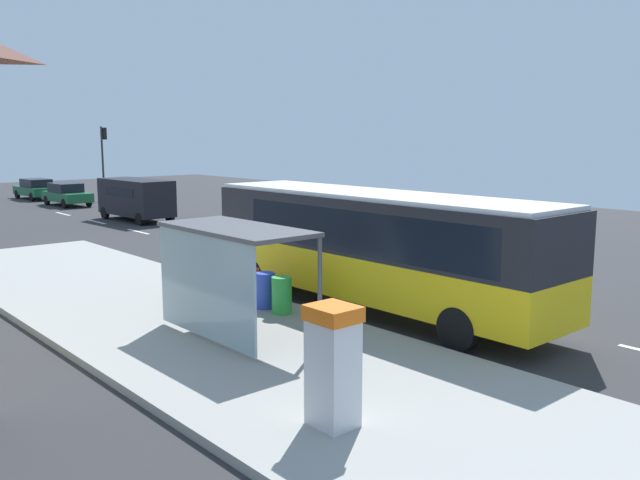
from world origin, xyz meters
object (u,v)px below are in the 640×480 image
at_px(recycling_bin_blue, 265,290).
at_px(bus_shelter, 225,254).
at_px(white_van, 136,197).
at_px(bus, 373,243).
at_px(ticket_machine, 333,365).
at_px(sedan_far, 36,189).
at_px(recycling_bin_red, 250,286).
at_px(sedan_near, 67,194).
at_px(recycling_bin_yellow, 236,282).
at_px(traffic_light_near_side, 104,152).
at_px(recycling_bin_green, 282,295).

distance_m(recycling_bin_blue, bus_shelter, 3.03).
bearing_deg(recycling_bin_blue, white_van, 72.77).
bearing_deg(bus, bus_shelter, 179.50).
distance_m(white_van, ticket_machine, 28.93).
bearing_deg(recycling_bin_blue, sedan_far, 80.13).
height_order(recycling_bin_red, bus_shelter, bus_shelter).
xyz_separation_m(sedan_near, bus_shelter, (-8.71, -32.69, 1.31)).
distance_m(sedan_near, recycling_bin_yellow, 30.51).
bearing_deg(sedan_near, bus, -96.98).
bearing_deg(bus, recycling_bin_yellow, 130.40).
distance_m(recycling_bin_red, traffic_light_near_side, 33.18).
distance_m(ticket_machine, traffic_light_near_side, 41.09).
bearing_deg(recycling_bin_red, bus_shelter, -135.39).
height_order(recycling_bin_blue, recycling_bin_yellow, same).
relative_size(sedan_far, recycling_bin_yellow, 4.69).
xyz_separation_m(bus, recycling_bin_yellow, (-2.49, 2.92, -1.19)).
height_order(white_van, recycling_bin_red, white_van).
height_order(ticket_machine, bus_shelter, bus_shelter).
height_order(sedan_near, recycling_bin_yellow, sedan_near).
bearing_deg(traffic_light_near_side, recycling_bin_red, -107.06).
bearing_deg(recycling_bin_red, traffic_light_near_side, 72.94).
bearing_deg(recycling_bin_yellow, recycling_bin_red, -90.00).
relative_size(sedan_near, recycling_bin_green, 4.69).
bearing_deg(traffic_light_near_side, sedan_far, 122.15).
bearing_deg(recycling_bin_blue, recycling_bin_green, -90.00).
bearing_deg(white_van, bus, -100.01).
bearing_deg(recycling_bin_red, recycling_bin_yellow, 90.00).
xyz_separation_m(recycling_bin_green, recycling_bin_red, (0.00, 1.40, 0.00)).
bearing_deg(traffic_light_near_side, white_van, -105.78).
xyz_separation_m(sedan_near, sedan_far, (0.00, 6.17, 0.00)).
bearing_deg(white_van, recycling_bin_yellow, -108.40).
relative_size(white_van, recycling_bin_blue, 5.57).
distance_m(bus, recycling_bin_green, 2.88).
xyz_separation_m(bus, recycling_bin_green, (-2.49, 0.82, -1.19)).
relative_size(bus, recycling_bin_yellow, 11.59).
bearing_deg(recycling_bin_blue, bus_shelter, -146.17).
bearing_deg(sedan_far, bus, -95.89).
xyz_separation_m(ticket_machine, recycling_bin_yellow, (3.53, 7.93, -0.52)).
distance_m(sedan_near, recycling_bin_green, 32.57).
xyz_separation_m(ticket_machine, recycling_bin_red, (3.53, 7.23, -0.52)).
bearing_deg(sedan_near, recycling_bin_green, -101.51).
distance_m(sedan_far, recycling_bin_red, 37.26).
distance_m(recycling_bin_blue, traffic_light_near_side, 33.85).
height_order(recycling_bin_blue, recycling_bin_red, same).
xyz_separation_m(recycling_bin_blue, recycling_bin_yellow, (0.00, 1.40, 0.00)).
xyz_separation_m(sedan_far, recycling_bin_red, (-6.50, -36.68, -0.14)).
xyz_separation_m(bus, bus_shelter, (-4.70, 0.04, 0.25)).
bearing_deg(sedan_far, recycling_bin_green, -99.69).
height_order(recycling_bin_red, recycling_bin_yellow, same).
bearing_deg(recycling_bin_red, sedan_far, 79.95).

